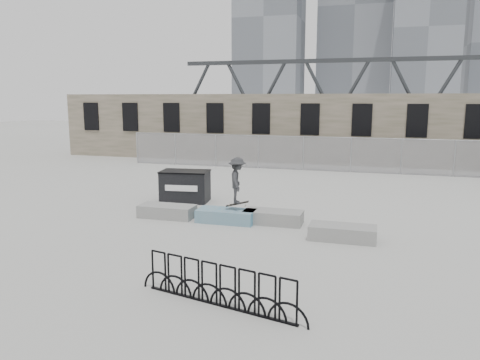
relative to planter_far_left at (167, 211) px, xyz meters
name	(u,v)px	position (x,y,z in m)	size (l,w,h in m)	color
ground	(246,223)	(2.95, 0.00, -0.24)	(120.00, 120.00, 0.00)	#AAAAA5
stone_wall	(312,128)	(2.95, 16.24, 2.01)	(36.00, 2.58, 4.50)	#69614D
chainlink_fence	(303,153)	(2.95, 12.50, 0.79)	(22.06, 0.06, 2.02)	gray
planter_far_left	(167,211)	(0.00, 0.00, 0.00)	(2.00, 0.90, 0.44)	gray
planter_center_left	(226,215)	(2.25, -0.03, 0.00)	(2.00, 0.90, 0.44)	teal
planter_center_right	(273,217)	(3.85, 0.26, 0.00)	(2.00, 0.90, 0.44)	gray
planter_offset	(343,232)	(6.28, -0.97, 0.00)	(2.00, 0.90, 0.44)	gray
dumpster	(185,186)	(-0.40, 2.61, 0.41)	(2.10, 1.44, 1.29)	black
bike_rack	(218,286)	(4.17, -6.37, 0.20)	(3.93, 1.01, 0.90)	black
skyline_towers	(359,20)	(1.95, 93.81, 20.55)	(58.00, 28.00, 48.00)	slate
truss_bridge	(424,99)	(12.95, 55.00, 3.89)	(70.00, 3.00, 9.80)	#2D3033
skateboarder	(237,180)	(2.62, 0.11, 1.22)	(0.86, 1.15, 1.72)	#2E2F31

